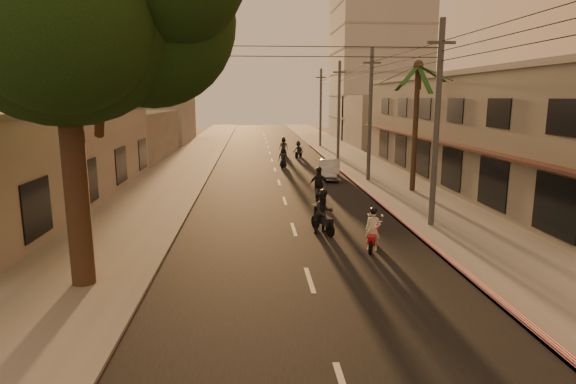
% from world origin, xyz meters
% --- Properties ---
extents(ground, '(160.00, 160.00, 0.00)m').
position_xyz_m(ground, '(0.00, 0.00, 0.00)').
color(ground, '#383023').
rests_on(ground, ground).
extents(road, '(10.00, 140.00, 0.02)m').
position_xyz_m(road, '(0.00, 20.00, 0.01)').
color(road, black).
rests_on(road, ground).
extents(sidewalk_right, '(5.00, 140.00, 0.12)m').
position_xyz_m(sidewalk_right, '(7.50, 20.00, 0.06)').
color(sidewalk_right, slate).
rests_on(sidewalk_right, ground).
extents(sidewalk_left, '(5.00, 140.00, 0.12)m').
position_xyz_m(sidewalk_left, '(-7.50, 20.00, 0.06)').
color(sidewalk_left, slate).
rests_on(sidewalk_left, ground).
extents(curb_stripe, '(0.20, 60.00, 0.20)m').
position_xyz_m(curb_stripe, '(5.10, 15.00, 0.10)').
color(curb_stripe, '#B31913').
rests_on(curb_stripe, ground).
extents(shophouse_row, '(8.80, 34.20, 7.30)m').
position_xyz_m(shophouse_row, '(13.95, 18.00, 3.65)').
color(shophouse_row, gray).
rests_on(shophouse_row, ground).
extents(left_building, '(8.20, 24.20, 5.20)m').
position_xyz_m(left_building, '(-13.98, 14.00, 2.60)').
color(left_building, '#A29C93').
rests_on(left_building, ground).
extents(distant_tower, '(12.10, 12.10, 28.00)m').
position_xyz_m(distant_tower, '(16.00, 56.00, 14.00)').
color(distant_tower, '#B7B5B2').
rests_on(distant_tower, ground).
extents(palm_tree, '(5.00, 5.00, 8.20)m').
position_xyz_m(palm_tree, '(8.00, 16.00, 7.15)').
color(palm_tree, black).
rests_on(palm_tree, ground).
extents(utility_poles, '(1.20, 48.26, 9.00)m').
position_xyz_m(utility_poles, '(6.20, 20.00, 6.54)').
color(utility_poles, '#38383A').
rests_on(utility_poles, ground).
extents(filler_right, '(8.00, 14.00, 6.00)m').
position_xyz_m(filler_right, '(14.00, 45.00, 3.00)').
color(filler_right, '#A29C93').
rests_on(filler_right, ground).
extents(filler_left_near, '(8.00, 14.00, 4.40)m').
position_xyz_m(filler_left_near, '(-14.00, 34.00, 2.20)').
color(filler_left_near, '#A29C93').
rests_on(filler_left_near, ground).
extents(filler_left_far, '(8.00, 14.00, 7.00)m').
position_xyz_m(filler_left_far, '(-14.00, 52.00, 3.50)').
color(filler_left_far, '#A29C93').
rests_on(filler_left_far, ground).
extents(scooter_red, '(0.94, 1.63, 1.69)m').
position_xyz_m(scooter_red, '(2.76, 4.90, 0.76)').
color(scooter_red, black).
rests_on(scooter_red, ground).
extents(scooter_mid_a, '(1.33, 1.90, 1.95)m').
position_xyz_m(scooter_mid_a, '(1.22, 7.37, 0.89)').
color(scooter_mid_a, black).
rests_on(scooter_mid_a, ground).
extents(scooter_mid_b, '(1.08, 1.98, 1.95)m').
position_xyz_m(scooter_mid_b, '(1.91, 13.96, 0.86)').
color(scooter_mid_b, black).
rests_on(scooter_mid_b, ground).
extents(scooter_far_a, '(0.91, 1.77, 1.73)m').
position_xyz_m(scooter_far_a, '(0.75, 27.21, 0.78)').
color(scooter_far_a, black).
rests_on(scooter_far_a, ground).
extents(scooter_far_b, '(1.48, 1.56, 1.66)m').
position_xyz_m(scooter_far_b, '(2.61, 33.51, 0.77)').
color(scooter_far_b, black).
rests_on(scooter_far_b, ground).
extents(parked_car, '(3.00, 4.67, 1.36)m').
position_xyz_m(parked_car, '(3.69, 21.30, 0.68)').
color(parked_car, '#93959B').
rests_on(parked_car, ground).
extents(scooter_far_c, '(0.88, 1.92, 1.89)m').
position_xyz_m(scooter_far_c, '(1.30, 35.33, 0.84)').
color(scooter_far_c, black).
rests_on(scooter_far_c, ground).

